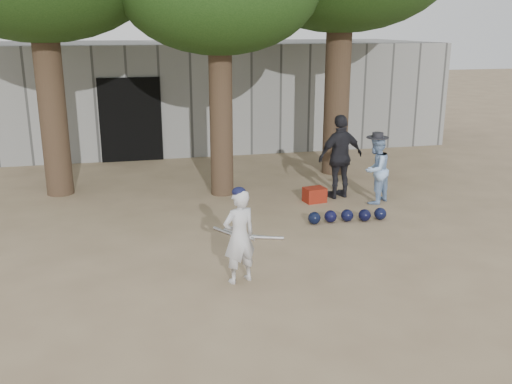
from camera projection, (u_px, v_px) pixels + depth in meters
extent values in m
plane|color=#937C5E|center=(231.00, 276.00, 8.24)|extent=(70.00, 70.00, 0.00)
imported|color=silver|center=(239.00, 236.00, 7.90)|extent=(0.57, 0.47, 1.35)
imported|color=#91B4E1|center=(376.00, 170.00, 11.49)|extent=(0.85, 0.82, 1.38)
imported|color=black|center=(340.00, 157.00, 11.80)|extent=(1.09, 0.63, 1.75)
cube|color=maroon|center=(315.00, 195.00, 11.68)|extent=(0.47, 0.38, 0.30)
cube|color=gray|center=(175.00, 102.00, 15.30)|extent=(16.00, 0.35, 3.00)
cube|color=black|center=(131.00, 120.00, 14.96)|extent=(1.60, 0.08, 2.20)
cube|color=slate|center=(168.00, 92.00, 17.63)|extent=(16.00, 5.00, 3.00)
sphere|color=black|center=(314.00, 218.00, 10.38)|extent=(0.23, 0.23, 0.23)
sphere|color=black|center=(330.00, 216.00, 10.47)|extent=(0.23, 0.23, 0.23)
sphere|color=black|center=(347.00, 215.00, 10.53)|extent=(0.23, 0.23, 0.23)
sphere|color=black|center=(365.00, 215.00, 10.54)|extent=(0.23, 0.23, 0.23)
sphere|color=black|center=(380.00, 214.00, 10.62)|extent=(0.23, 0.23, 0.23)
cylinder|color=silver|center=(228.00, 233.00, 9.90)|extent=(0.42, 0.64, 0.06)
cylinder|color=silver|center=(239.00, 234.00, 9.83)|extent=(0.45, 0.63, 0.06)
cylinder|color=silver|center=(251.00, 236.00, 9.75)|extent=(0.66, 0.39, 0.06)
cylinder|color=silver|center=(263.00, 237.00, 9.68)|extent=(0.70, 0.28, 0.06)
cylinder|color=brown|center=(48.00, 63.00, 11.53)|extent=(0.56, 0.56, 5.50)
cylinder|color=brown|center=(220.00, 76.00, 11.59)|extent=(0.48, 0.48, 5.00)
cylinder|color=brown|center=(339.00, 52.00, 13.25)|extent=(0.60, 0.60, 5.80)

